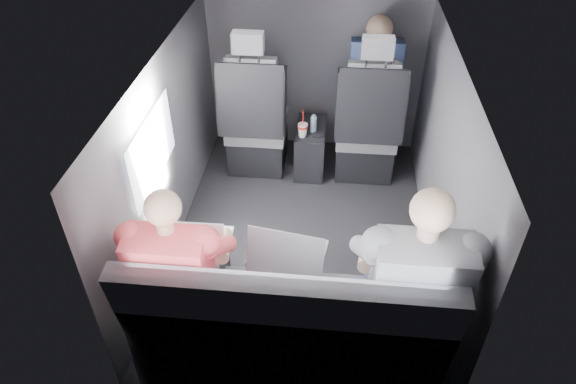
# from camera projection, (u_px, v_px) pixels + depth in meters

# --- Properties ---
(floor) EXTENTS (2.60, 2.60, 0.00)m
(floor) POSITION_uv_depth(u_px,v_px,m) (302.00, 236.00, 3.76)
(floor) COLOR black
(floor) RESTS_ON ground
(ceiling) EXTENTS (2.60, 2.60, 0.00)m
(ceiling) POSITION_uv_depth(u_px,v_px,m) (306.00, 63.00, 2.93)
(ceiling) COLOR #B2B2AD
(ceiling) RESTS_ON panel_back
(panel_left) EXTENTS (0.02, 2.60, 1.35)m
(panel_left) POSITION_uv_depth(u_px,v_px,m) (169.00, 153.00, 3.41)
(panel_left) COLOR #56565B
(panel_left) RESTS_ON floor
(panel_right) EXTENTS (0.02, 2.60, 1.35)m
(panel_right) POSITION_uv_depth(u_px,v_px,m) (444.00, 168.00, 3.28)
(panel_right) COLOR #56565B
(panel_right) RESTS_ON floor
(panel_front) EXTENTS (1.80, 0.02, 1.35)m
(panel_front) POSITION_uv_depth(u_px,v_px,m) (315.00, 74.00, 4.36)
(panel_front) COLOR #56565B
(panel_front) RESTS_ON floor
(panel_back) EXTENTS (1.80, 0.02, 1.35)m
(panel_back) POSITION_uv_depth(u_px,v_px,m) (283.00, 322.00, 2.33)
(panel_back) COLOR #56565B
(panel_back) RESTS_ON floor
(side_window) EXTENTS (0.02, 0.75, 0.42)m
(side_window) POSITION_uv_depth(u_px,v_px,m) (153.00, 149.00, 3.04)
(side_window) COLOR white
(side_window) RESTS_ON panel_left
(seatbelt) EXTENTS (0.35, 0.11, 0.59)m
(seatbelt) POSITION_uv_depth(u_px,v_px,m) (372.00, 98.00, 3.76)
(seatbelt) COLOR black
(seatbelt) RESTS_ON front_seat_right
(front_seat_left) EXTENTS (0.52, 0.58, 1.26)m
(front_seat_left) POSITION_uv_depth(u_px,v_px,m) (256.00, 127.00, 4.21)
(front_seat_left) COLOR black
(front_seat_left) RESTS_ON floor
(front_seat_right) EXTENTS (0.52, 0.58, 1.26)m
(front_seat_right) POSITION_uv_depth(u_px,v_px,m) (366.00, 133.00, 4.14)
(front_seat_right) COLOR black
(front_seat_right) RESTS_ON floor
(center_console) EXTENTS (0.24, 0.48, 0.41)m
(center_console) POSITION_uv_depth(u_px,v_px,m) (310.00, 148.00, 4.33)
(center_console) COLOR black
(center_console) RESTS_ON floor
(rear_bench) EXTENTS (1.60, 0.57, 0.92)m
(rear_bench) POSITION_uv_depth(u_px,v_px,m) (288.00, 329.00, 2.74)
(rear_bench) COLOR slate
(rear_bench) RESTS_ON floor
(soda_cup) EXTENTS (0.08, 0.08, 0.24)m
(soda_cup) POSITION_uv_depth(u_px,v_px,m) (303.00, 130.00, 4.06)
(soda_cup) COLOR white
(soda_cup) RESTS_ON center_console
(water_bottle) EXTENTS (0.05, 0.05, 0.15)m
(water_bottle) POSITION_uv_depth(u_px,v_px,m) (313.00, 124.00, 4.12)
(water_bottle) COLOR #A8C4E4
(water_bottle) RESTS_ON center_console
(laptop_white) EXTENTS (0.32, 0.30, 0.24)m
(laptop_white) POSITION_uv_depth(u_px,v_px,m) (200.00, 240.00, 2.81)
(laptop_white) COLOR silver
(laptop_white) RESTS_ON passenger_rear_left
(laptop_silver) EXTENTS (0.44, 0.41, 0.28)m
(laptop_silver) POSITION_uv_depth(u_px,v_px,m) (287.00, 253.00, 2.72)
(laptop_silver) COLOR #B1B1B6
(laptop_silver) RESTS_ON rear_bench
(laptop_black) EXTENTS (0.37, 0.38, 0.22)m
(laptop_black) POSITION_uv_depth(u_px,v_px,m) (416.00, 254.00, 2.73)
(laptop_black) COLOR black
(laptop_black) RESTS_ON passenger_rear_right
(passenger_rear_left) EXTENTS (0.49, 0.61, 1.20)m
(passenger_rear_left) POSITION_uv_depth(u_px,v_px,m) (183.00, 268.00, 2.66)
(passenger_rear_left) COLOR #36363B
(passenger_rear_left) RESTS_ON rear_bench
(passenger_rear_right) EXTENTS (0.55, 0.66, 1.29)m
(passenger_rear_right) POSITION_uv_depth(u_px,v_px,m) (411.00, 280.00, 2.55)
(passenger_rear_right) COLOR #314C6E
(passenger_rear_right) RESTS_ON rear_bench
(passenger_front_right) EXTENTS (0.41, 0.41, 0.83)m
(passenger_front_right) POSITION_uv_depth(u_px,v_px,m) (374.00, 78.00, 4.12)
(passenger_front_right) COLOR #314C6E
(passenger_front_right) RESTS_ON front_seat_right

